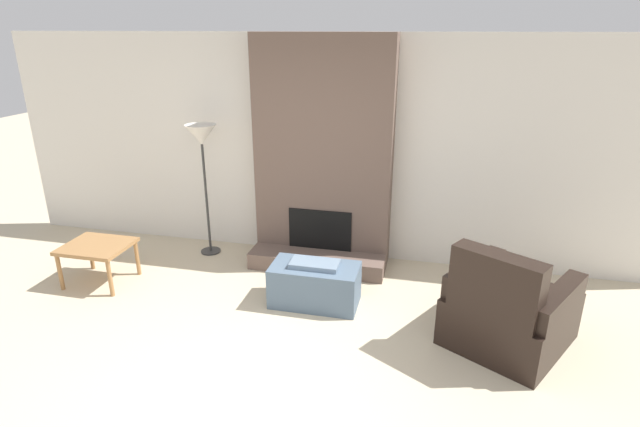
{
  "coord_description": "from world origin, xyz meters",
  "views": [
    {
      "loc": [
        1.23,
        -2.94,
        2.64
      ],
      "look_at": [
        0.0,
        2.29,
        0.63
      ],
      "focal_mm": 28.0,
      "sensor_mm": 36.0,
      "label": 1
    }
  ],
  "objects_px": {
    "armchair": "(507,314)",
    "floor_lamp_left": "(202,141)",
    "side_table": "(97,249)",
    "ottoman": "(315,284)"
  },
  "relations": [
    {
      "from": "ottoman",
      "to": "floor_lamp_left",
      "type": "height_order",
      "value": "floor_lamp_left"
    },
    {
      "from": "floor_lamp_left",
      "to": "armchair",
      "type": "bearing_deg",
      "value": -19.69
    },
    {
      "from": "ottoman",
      "to": "side_table",
      "type": "distance_m",
      "value": 2.41
    },
    {
      "from": "armchair",
      "to": "side_table",
      "type": "relative_size",
      "value": 1.92
    },
    {
      "from": "side_table",
      "to": "ottoman",
      "type": "bearing_deg",
      "value": 2.29
    },
    {
      "from": "armchair",
      "to": "ottoman",
      "type": "bearing_deg",
      "value": 20.91
    },
    {
      "from": "armchair",
      "to": "floor_lamp_left",
      "type": "relative_size",
      "value": 0.82
    },
    {
      "from": "armchair",
      "to": "floor_lamp_left",
      "type": "bearing_deg",
      "value": 10.67
    },
    {
      "from": "armchair",
      "to": "floor_lamp_left",
      "type": "xyz_separation_m",
      "value": [
        -3.36,
        1.2,
        1.1
      ]
    },
    {
      "from": "armchair",
      "to": "side_table",
      "type": "height_order",
      "value": "armchair"
    }
  ]
}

